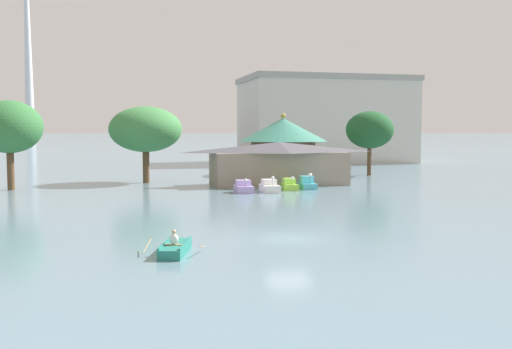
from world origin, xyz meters
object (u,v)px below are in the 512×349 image
(boathouse, at_px, (279,163))
(background_building_block, at_px, (325,120))
(shoreline_tree_mid, at_px, (146,129))
(shoreline_tree_right, at_px, (370,130))
(pedal_boat_lavender, at_px, (244,188))
(rowboat_with_rower, at_px, (175,248))
(shoreline_tree_tall_left, at_px, (9,127))
(pedal_boat_cyan, at_px, (307,184))
(green_roof_pavilion, at_px, (283,142))
(pedal_boat_lime, at_px, (290,185))
(pedal_boat_white, at_px, (270,187))

(boathouse, xyz_separation_m, background_building_block, (21.16, 41.23, 5.52))
(shoreline_tree_mid, xyz_separation_m, shoreline_tree_right, (30.03, 3.86, -0.07))
(shoreline_tree_right, bearing_deg, pedal_boat_lavender, -141.68)
(rowboat_with_rower, relative_size, background_building_block, 0.12)
(boathouse, height_order, shoreline_tree_mid, shoreline_tree_mid)
(shoreline_tree_tall_left, height_order, shoreline_tree_mid, shoreline_tree_tall_left)
(rowboat_with_rower, relative_size, shoreline_tree_right, 0.41)
(shoreline_tree_right, bearing_deg, boathouse, -147.79)
(shoreline_tree_mid, distance_m, shoreline_tree_right, 30.27)
(pedal_boat_cyan, height_order, green_roof_pavilion, green_roof_pavilion)
(pedal_boat_lavender, height_order, boathouse, boathouse)
(shoreline_tree_mid, height_order, background_building_block, background_building_block)
(pedal_boat_lime, bearing_deg, background_building_block, 157.63)
(boathouse, distance_m, green_roof_pavilion, 14.24)
(pedal_boat_white, xyz_separation_m, shoreline_tree_mid, (-11.39, 12.91, 5.71))
(pedal_boat_lavender, bearing_deg, pedal_boat_lime, 107.03)
(boathouse, relative_size, background_building_block, 0.52)
(green_roof_pavilion, xyz_separation_m, background_building_block, (16.66, 27.86, 3.55))
(pedal_boat_lime, height_order, boathouse, boathouse)
(pedal_boat_white, height_order, pedal_boat_cyan, pedal_boat_cyan)
(pedal_boat_white, distance_m, green_roof_pavilion, 21.96)
(shoreline_tree_tall_left, relative_size, shoreline_tree_mid, 1.03)
(pedal_boat_white, height_order, green_roof_pavilion, green_roof_pavilion)
(pedal_boat_lime, xyz_separation_m, shoreline_tree_tall_left, (-27.86, 6.81, 5.98))
(pedal_boat_lime, distance_m, boathouse, 5.90)
(shoreline_tree_mid, distance_m, background_building_block, 50.05)
(rowboat_with_rower, distance_m, boathouse, 36.77)
(pedal_boat_lime, relative_size, shoreline_tree_right, 0.30)
(rowboat_with_rower, distance_m, pedal_boat_lime, 31.54)
(pedal_boat_lavender, xyz_separation_m, shoreline_tree_mid, (-8.72, 12.98, 5.72))
(pedal_boat_lavender, xyz_separation_m, pedal_boat_cyan, (7.29, 1.91, 0.04))
(green_roof_pavilion, height_order, background_building_block, background_building_block)
(pedal_boat_lime, bearing_deg, shoreline_tree_right, 136.13)
(rowboat_with_rower, distance_m, pedal_boat_white, 29.19)
(pedal_boat_white, xyz_separation_m, background_building_block, (24.12, 48.13, 7.52))
(boathouse, bearing_deg, pedal_boat_lime, -94.67)
(rowboat_with_rower, height_order, shoreline_tree_mid, shoreline_tree_mid)
(pedal_boat_lime, relative_size, background_building_block, 0.08)
(pedal_boat_lavender, bearing_deg, background_building_block, 152.41)
(boathouse, distance_m, shoreline_tree_mid, 16.00)
(pedal_boat_white, xyz_separation_m, pedal_boat_cyan, (4.62, 1.85, 0.03))
(pedal_boat_lime, relative_size, green_roof_pavilion, 0.22)
(boathouse, xyz_separation_m, shoreline_tree_tall_left, (-28.31, 1.28, 3.95))
(green_roof_pavilion, distance_m, background_building_block, 32.66)
(pedal_boat_lime, relative_size, shoreline_tree_mid, 0.30)
(rowboat_with_rower, height_order, boathouse, boathouse)
(pedal_boat_lime, relative_size, shoreline_tree_tall_left, 0.29)
(pedal_boat_lime, xyz_separation_m, shoreline_tree_mid, (-13.90, 11.53, 5.74))
(pedal_boat_cyan, bearing_deg, pedal_boat_lavender, -72.99)
(rowboat_with_rower, bearing_deg, boathouse, -7.47)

